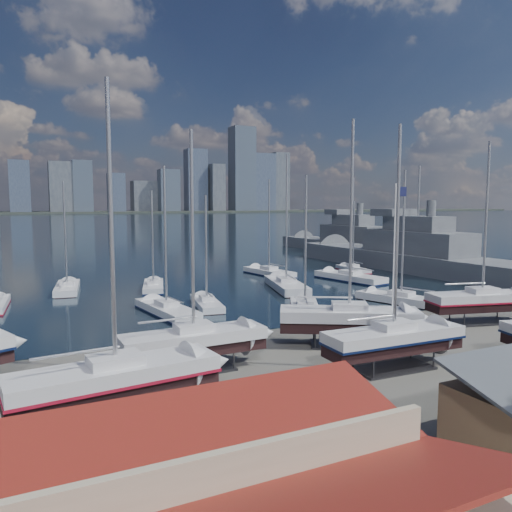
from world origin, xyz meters
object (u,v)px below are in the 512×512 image
car_a (374,440)px  naval_ship_east (416,261)px  naval_ship_west (352,245)px  flagpole (395,252)px

car_a → naval_ship_east: bearing=46.5°
naval_ship_east → naval_ship_west: 30.42m
naval_ship_east → naval_ship_west: (8.96, 29.07, -0.01)m
naval_ship_east → flagpole: size_ratio=4.32×
naval_ship_west → car_a: size_ratio=12.35×
naval_ship_west → flagpole: (-41.03, -60.12, 5.54)m
naval_ship_east → car_a: bearing=132.9°
naval_ship_east → flagpole: bearing=132.3°
car_a → flagpole: size_ratio=0.30×
flagpole → naval_ship_west: bearing=55.7°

